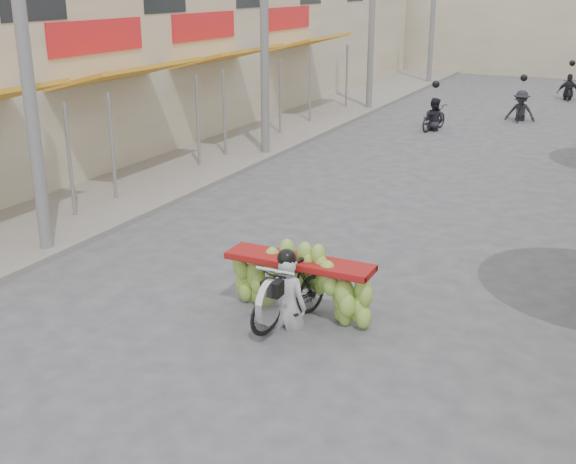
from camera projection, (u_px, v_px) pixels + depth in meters
The scene contains 12 objects.
ground at pixel (206, 397), 8.95m from camera, with size 120.00×120.00×0.00m, color #545459.
sidewalk_left at pixel (264, 131), 24.57m from camera, with size 4.00×60.00×0.12m, color gray.
shophouse_row_left at pixel (121, 40), 24.78m from camera, with size 9.77×40.00×6.00m.
far_building at pixel (566, 8), 40.14m from camera, with size 20.00×6.00×7.00m, color #BEB496.
utility_pole_near at pixel (22, 34), 12.40m from camera, with size 0.60×0.24×8.00m.
utility_pole_mid at pixel (264, 14), 20.06m from camera, with size 0.60×0.24×8.00m.
utility_pole_far at pixel (372, 5), 27.72m from camera, with size 0.60×0.24×8.00m.
utility_pole_back at pixel (434, 1), 35.38m from camera, with size 0.60×0.24×8.00m.
banana_motorbike at pixel (293, 278), 10.75m from camera, with size 2.30×1.86×2.04m.
bg_motorbike_a at pixel (434, 108), 24.85m from camera, with size 0.87×1.61×1.95m.
bg_motorbike_b at pixel (522, 97), 26.47m from camera, with size 1.06×1.52×1.95m.
bg_motorbike_c at pixel (570, 81), 31.26m from camera, with size 1.02×1.47×1.95m.
Camera 1 is at (4.30, -6.57, 4.86)m, focal length 45.00 mm.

